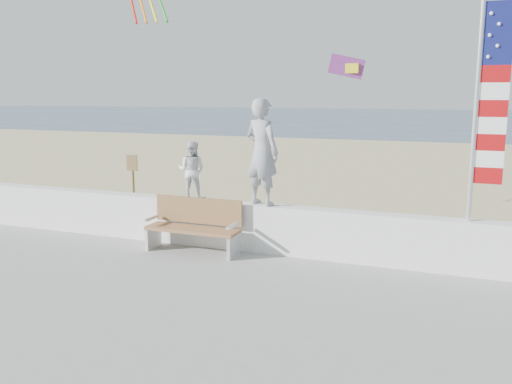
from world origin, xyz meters
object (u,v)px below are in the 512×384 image
Objects in this scene: adult at (262,152)px; bench at (194,225)px; flag at (485,102)px; child at (192,170)px.

adult reaches higher than bench.
adult is 1.09× the size of bench.
flag reaches higher than adult.
flag is at bearing 5.28° from bench.
adult is at bearing 172.85° from child.
flag reaches higher than child.
bench is at bearing -174.72° from flag.
child is (-1.46, 0.00, -0.41)m from adult.
flag reaches higher than bench.
adult is at bearing 20.96° from bench.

